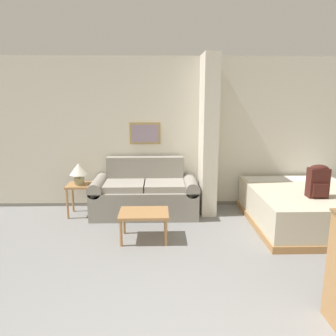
# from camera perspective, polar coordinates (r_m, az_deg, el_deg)

# --- Properties ---
(wall_back) EXTENTS (7.44, 0.16, 2.60)m
(wall_back) POSITION_cam_1_polar(r_m,az_deg,el_deg) (5.80, 0.74, 6.01)
(wall_back) COLOR silver
(wall_back) RESTS_ON ground_plane
(wall_partition_pillar) EXTENTS (0.24, 0.65, 2.60)m
(wall_partition_pillar) POSITION_cam_1_polar(r_m,az_deg,el_deg) (5.47, 7.02, 5.60)
(wall_partition_pillar) COLOR silver
(wall_partition_pillar) RESTS_ON ground_plane
(couch) EXTENTS (1.75, 0.84, 0.92)m
(couch) POSITION_cam_1_polar(r_m,az_deg,el_deg) (5.52, -4.05, -4.53)
(couch) COLOR gray
(couch) RESTS_ON ground_plane
(coffee_table) EXTENTS (0.67, 0.49, 0.40)m
(coffee_table) POSITION_cam_1_polar(r_m,az_deg,el_deg) (4.51, -4.21, -8.24)
(coffee_table) COLOR #B27F4C
(coffee_table) RESTS_ON ground_plane
(side_table) EXTENTS (0.40, 0.40, 0.53)m
(side_table) POSITION_cam_1_polar(r_m,az_deg,el_deg) (5.58, -15.10, -3.73)
(side_table) COLOR #B27F4C
(side_table) RESTS_ON ground_plane
(table_lamp) EXTENTS (0.30, 0.30, 0.35)m
(table_lamp) POSITION_cam_1_polar(r_m,az_deg,el_deg) (5.51, -15.29, -0.47)
(table_lamp) COLOR tan
(table_lamp) RESTS_ON side_table
(bed) EXTENTS (1.65, 1.92, 0.55)m
(bed) POSITION_cam_1_polar(r_m,az_deg,el_deg) (5.46, 22.78, -6.27)
(bed) COLOR #B27F4C
(bed) RESTS_ON ground_plane
(backpack) EXTENTS (0.27, 0.20, 0.46)m
(backpack) POSITION_cam_1_polar(r_m,az_deg,el_deg) (5.00, 24.67, -2.01)
(backpack) COLOR #471E19
(backpack) RESTS_ON bed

